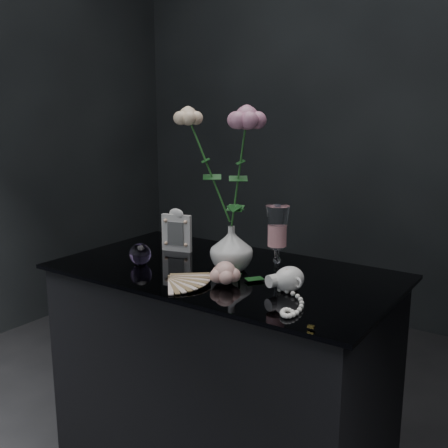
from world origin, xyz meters
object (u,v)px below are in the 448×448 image
Objects in this scene: picture_frame at (177,230)px; pearl_jar at (289,278)px; wine_glass at (277,244)px; loose_rose at (225,273)px; paperweight at (140,254)px; vase at (231,248)px.

picture_frame reaches higher than pearl_jar.
loose_rose is (-0.11, -0.11, -0.08)m from wine_glass.
wine_glass is 0.17m from loose_rose.
picture_frame is at bearing 92.58° from paperweight.
vase reaches higher than paperweight.
picture_frame is at bearing 167.79° from wine_glass.
vase is at bearing -174.11° from pearl_jar.
vase reaches higher than pearl_jar.
paperweight is (-0.27, -0.11, -0.03)m from vase.
paperweight is 0.36× the size of loose_rose.
vase is 0.91× the size of picture_frame.
pearl_jar is (0.52, -0.15, -0.04)m from picture_frame.
picture_frame is 0.54m from pearl_jar.
loose_rose is at bearing -141.57° from pearl_jar.
loose_rose is at bearing -1.32° from paperweight.
picture_frame is (-0.45, 0.10, -0.03)m from wine_glass.
paperweight is 0.51m from pearl_jar.
wine_glass reaches higher than picture_frame.
loose_rose is (0.06, -0.12, -0.04)m from vase.
wine_glass is 0.45m from paperweight.
vase is 0.25m from pearl_jar.
picture_frame is 0.78× the size of loose_rose.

